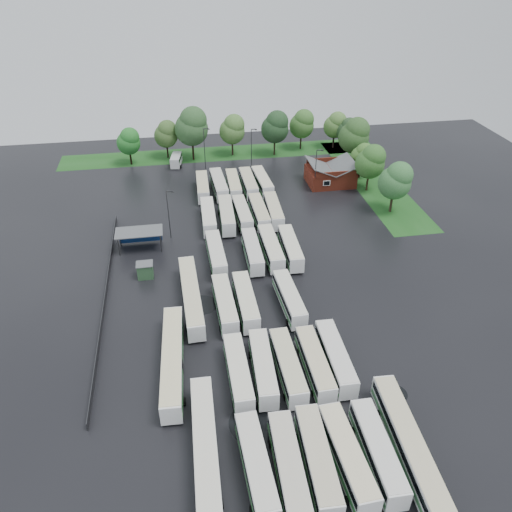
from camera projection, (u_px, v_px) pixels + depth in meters
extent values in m
plane|color=black|center=(256.00, 315.00, 73.64)|extent=(160.00, 160.00, 0.00)
cube|color=maroon|center=(330.00, 176.00, 111.44)|extent=(10.00, 8.00, 3.40)
cube|color=#4C4F51|center=(320.00, 166.00, 109.68)|extent=(5.07, 8.60, 2.19)
cube|color=#4C4F51|center=(342.00, 165.00, 110.37)|extent=(5.07, 8.60, 2.19)
cube|color=maroon|center=(336.00, 174.00, 106.94)|extent=(9.00, 0.20, 1.20)
cube|color=silver|center=(327.00, 183.00, 107.65)|extent=(1.60, 0.12, 1.20)
cylinder|color=#2D2D30|center=(119.00, 247.00, 86.35)|extent=(0.16, 0.16, 3.40)
cylinder|color=#2D2D30|center=(161.00, 243.00, 87.36)|extent=(0.16, 0.16, 3.40)
cylinder|color=#2D2D30|center=(120.00, 238.00, 89.00)|extent=(0.16, 0.16, 3.40)
cylinder|color=#2D2D30|center=(161.00, 234.00, 90.00)|extent=(0.16, 0.16, 3.40)
cube|color=#4C4F51|center=(139.00, 232.00, 87.20)|extent=(8.20, 4.20, 0.15)
cube|color=navy|center=(140.00, 236.00, 89.80)|extent=(7.60, 0.08, 2.60)
cube|color=#2A4E2D|center=(145.00, 271.00, 81.12)|extent=(2.50, 2.00, 2.50)
cube|color=#4C4F51|center=(144.00, 264.00, 80.41)|extent=(2.70, 2.20, 0.12)
cube|color=#194D17|center=(222.00, 153.00, 127.50)|extent=(80.00, 10.00, 0.01)
cube|color=#194D17|center=(372.00, 180.00, 113.76)|extent=(10.00, 50.00, 0.01)
cube|color=#2D2D30|center=(106.00, 294.00, 76.84)|extent=(0.10, 50.00, 1.20)
cube|color=white|center=(256.00, 466.00, 50.83)|extent=(2.90, 11.75, 2.67)
cube|color=black|center=(256.00, 463.00, 50.54)|extent=(2.94, 11.29, 0.86)
cube|color=#2C7435|center=(256.00, 469.00, 51.15)|extent=(2.94, 11.52, 0.59)
cube|color=beige|center=(256.00, 457.00, 50.07)|extent=(2.79, 11.40, 0.12)
cylinder|color=black|center=(263.00, 508.00, 48.47)|extent=(2.48, 0.93, 0.93)
cylinder|color=black|center=(251.00, 443.00, 54.64)|extent=(2.48, 0.93, 0.93)
cube|color=white|center=(289.00, 467.00, 50.72)|extent=(2.89, 11.96, 2.72)
cube|color=black|center=(289.00, 463.00, 50.42)|extent=(2.93, 11.49, 0.87)
cube|color=#24812D|center=(288.00, 470.00, 51.04)|extent=(2.93, 11.73, 0.60)
cube|color=beige|center=(289.00, 458.00, 49.95)|extent=(2.78, 11.60, 0.12)
cylinder|color=black|center=(297.00, 510.00, 48.31)|extent=(2.53, 0.95, 0.95)
cylinder|color=black|center=(280.00, 443.00, 54.60)|extent=(2.53, 0.95, 0.95)
cube|color=white|center=(317.00, 460.00, 51.36)|extent=(3.04, 12.15, 2.76)
cube|color=black|center=(318.00, 456.00, 51.06)|extent=(3.07, 11.67, 0.88)
cube|color=#33763A|center=(317.00, 463.00, 51.69)|extent=(3.08, 11.91, 0.61)
cube|color=#C3B897|center=(318.00, 451.00, 50.58)|extent=(2.92, 11.78, 0.12)
cylinder|color=black|center=(327.00, 503.00, 48.92)|extent=(2.56, 0.96, 0.96)
cylinder|color=black|center=(307.00, 437.00, 55.30)|extent=(2.56, 0.96, 0.96)
cube|color=white|center=(347.00, 457.00, 51.69)|extent=(3.04, 12.01, 2.73)
cube|color=black|center=(348.00, 453.00, 51.39)|extent=(3.08, 11.53, 0.87)
cube|color=#277A33|center=(346.00, 460.00, 52.01)|extent=(3.08, 11.77, 0.60)
cube|color=beige|center=(348.00, 448.00, 50.92)|extent=(2.92, 11.64, 0.12)
cylinder|color=black|center=(358.00, 499.00, 49.28)|extent=(2.53, 0.95, 0.95)
cylinder|color=black|center=(335.00, 434.00, 55.58)|extent=(2.53, 0.95, 0.95)
cube|color=white|center=(378.00, 451.00, 52.26)|extent=(2.67, 11.80, 2.69)
cube|color=black|center=(378.00, 448.00, 51.96)|extent=(2.72, 11.33, 0.86)
cube|color=#387042|center=(377.00, 455.00, 52.58)|extent=(2.71, 11.56, 0.59)
cube|color=silver|center=(379.00, 443.00, 51.50)|extent=(2.56, 11.44, 0.12)
cylinder|color=black|center=(390.00, 492.00, 49.88)|extent=(2.50, 0.94, 0.94)
cylinder|color=black|center=(364.00, 430.00, 56.10)|extent=(2.50, 0.94, 0.94)
cube|color=white|center=(238.00, 372.00, 61.68)|extent=(2.47, 11.53, 2.64)
cube|color=black|center=(238.00, 369.00, 61.39)|extent=(2.52, 11.07, 0.84)
cube|color=#3C7A45|center=(238.00, 376.00, 62.00)|extent=(2.51, 11.30, 0.58)
cube|color=beige|center=(238.00, 364.00, 60.93)|extent=(2.37, 11.19, 0.12)
cylinder|color=black|center=(243.00, 403.00, 59.35)|extent=(2.45, 0.92, 0.92)
cylinder|color=black|center=(235.00, 359.00, 65.45)|extent=(2.45, 0.92, 0.92)
cube|color=white|center=(263.00, 368.00, 62.35)|extent=(2.96, 11.64, 2.64)
cube|color=black|center=(263.00, 364.00, 62.06)|extent=(2.99, 11.19, 0.85)
cube|color=#2B7936|center=(263.00, 371.00, 62.67)|extent=(3.00, 11.42, 0.58)
cube|color=beige|center=(263.00, 360.00, 61.60)|extent=(2.85, 11.29, 0.12)
cylinder|color=black|center=(268.00, 397.00, 60.02)|extent=(2.45, 0.92, 0.92)
cylinder|color=black|center=(258.00, 355.00, 66.12)|extent=(2.45, 0.92, 0.92)
cube|color=white|center=(288.00, 366.00, 62.51)|extent=(2.58, 11.64, 2.66)
cube|color=black|center=(288.00, 363.00, 62.22)|extent=(2.63, 11.18, 0.85)
cube|color=#3D7F49|center=(288.00, 370.00, 62.83)|extent=(2.62, 11.41, 0.59)
cube|color=beige|center=(288.00, 358.00, 61.76)|extent=(2.47, 11.29, 0.12)
cylinder|color=black|center=(294.00, 396.00, 60.16)|extent=(2.47, 0.93, 0.93)
cylinder|color=black|center=(281.00, 353.00, 66.31)|extent=(2.47, 0.93, 0.93)
cube|color=white|center=(315.00, 363.00, 62.96)|extent=(2.44, 11.48, 2.63)
cube|color=black|center=(315.00, 360.00, 62.67)|extent=(2.49, 11.02, 0.84)
cube|color=#2B7532|center=(314.00, 367.00, 63.27)|extent=(2.49, 11.25, 0.58)
cube|color=beige|center=(315.00, 356.00, 62.22)|extent=(2.34, 11.14, 0.11)
cylinder|color=black|center=(322.00, 393.00, 60.64)|extent=(2.44, 0.92, 0.92)
cylinder|color=black|center=(307.00, 351.00, 66.71)|extent=(2.44, 0.92, 0.92)
cube|color=white|center=(335.00, 357.00, 63.79)|extent=(2.64, 11.79, 2.69)
cube|color=black|center=(336.00, 354.00, 63.50)|extent=(2.69, 11.32, 0.86)
cube|color=#367F3E|center=(335.00, 361.00, 64.12)|extent=(2.69, 11.55, 0.59)
cube|color=silver|center=(336.00, 349.00, 63.03)|extent=(2.54, 11.43, 0.12)
cylinder|color=black|center=(343.00, 387.00, 61.42)|extent=(2.50, 0.94, 0.94)
cylinder|color=black|center=(326.00, 345.00, 67.63)|extent=(2.50, 0.94, 0.94)
cube|color=white|center=(225.00, 304.00, 72.95)|extent=(2.76, 11.79, 2.69)
cube|color=black|center=(225.00, 301.00, 72.65)|extent=(2.80, 11.33, 0.86)
cube|color=#30813E|center=(225.00, 307.00, 73.27)|extent=(2.80, 11.56, 0.59)
cube|color=beige|center=(224.00, 297.00, 72.19)|extent=(2.65, 11.44, 0.12)
cylinder|color=black|center=(228.00, 328.00, 70.57)|extent=(2.49, 0.94, 0.94)
cylinder|color=black|center=(222.00, 296.00, 76.78)|extent=(2.49, 0.94, 0.94)
cube|color=white|center=(246.00, 301.00, 73.50)|extent=(2.53, 11.78, 2.70)
cube|color=black|center=(246.00, 298.00, 73.20)|extent=(2.59, 11.31, 0.86)
cube|color=#2C803C|center=(246.00, 304.00, 73.82)|extent=(2.58, 11.55, 0.59)
cube|color=beige|center=(246.00, 294.00, 72.74)|extent=(2.43, 11.43, 0.12)
cylinder|color=black|center=(250.00, 325.00, 71.12)|extent=(2.50, 0.94, 0.94)
cylinder|color=black|center=(242.00, 293.00, 77.35)|extent=(2.50, 0.94, 0.94)
cube|color=white|center=(289.00, 298.00, 74.15)|extent=(2.89, 11.57, 2.63)
cube|color=black|center=(289.00, 296.00, 73.86)|extent=(2.92, 11.11, 0.84)
cube|color=#37763F|center=(289.00, 301.00, 74.46)|extent=(2.92, 11.34, 0.58)
cube|color=silver|center=(290.00, 291.00, 73.41)|extent=(2.78, 11.22, 0.11)
cylinder|color=black|center=(295.00, 321.00, 71.83)|extent=(2.44, 0.92, 0.92)
cylinder|color=black|center=(284.00, 291.00, 77.90)|extent=(2.44, 0.92, 0.92)
cube|color=white|center=(216.00, 254.00, 84.30)|extent=(2.70, 11.77, 2.69)
cube|color=black|center=(216.00, 251.00, 84.01)|extent=(2.75, 11.31, 0.86)
cube|color=#2C8038|center=(216.00, 257.00, 84.62)|extent=(2.75, 11.54, 0.59)
cube|color=beige|center=(216.00, 247.00, 83.54)|extent=(2.60, 11.42, 0.12)
cylinder|color=black|center=(219.00, 273.00, 81.93)|extent=(2.49, 0.94, 0.94)
cylinder|color=black|center=(214.00, 249.00, 88.14)|extent=(2.49, 0.94, 0.94)
cube|color=white|center=(252.00, 251.00, 85.11)|extent=(2.57, 11.58, 2.65)
cube|color=black|center=(252.00, 249.00, 84.82)|extent=(2.62, 11.12, 0.85)
cube|color=#30813E|center=(252.00, 254.00, 85.43)|extent=(2.61, 11.35, 0.58)
cube|color=beige|center=(252.00, 244.00, 84.36)|extent=(2.46, 11.23, 0.12)
cylinder|color=black|center=(256.00, 270.00, 82.78)|extent=(2.45, 0.92, 0.92)
cylinder|color=black|center=(249.00, 246.00, 88.89)|extent=(2.45, 0.92, 0.92)
cube|color=white|center=(271.00, 248.00, 85.80)|extent=(2.57, 12.06, 2.76)
cube|color=black|center=(271.00, 245.00, 85.50)|extent=(2.63, 11.58, 0.88)
cube|color=#257430|center=(271.00, 251.00, 86.13)|extent=(2.62, 11.82, 0.61)
cube|color=beige|center=(271.00, 241.00, 85.02)|extent=(2.47, 11.70, 0.12)
cylinder|color=black|center=(275.00, 267.00, 83.36)|extent=(2.56, 0.96, 0.96)
cylinder|color=black|center=(267.00, 243.00, 89.74)|extent=(2.56, 0.96, 0.96)
cube|color=white|center=(290.00, 248.00, 85.99)|extent=(2.80, 11.77, 2.68)
cube|color=black|center=(290.00, 245.00, 85.70)|extent=(2.85, 11.30, 0.86)
cube|color=#33713B|center=(290.00, 251.00, 86.31)|extent=(2.84, 11.54, 0.59)
cube|color=beige|center=(291.00, 241.00, 85.23)|extent=(2.69, 11.42, 0.12)
cylinder|color=black|center=(295.00, 266.00, 83.62)|extent=(2.49, 0.94, 0.94)
cylinder|color=black|center=(285.00, 243.00, 89.82)|extent=(2.49, 0.94, 0.94)
cube|color=white|center=(208.00, 217.00, 95.38)|extent=(2.79, 11.90, 2.71)
cube|color=black|center=(208.00, 214.00, 95.08)|extent=(2.83, 11.43, 0.87)
cube|color=#3F8146|center=(209.00, 219.00, 95.70)|extent=(2.83, 11.66, 0.60)
cube|color=silver|center=(208.00, 210.00, 94.61)|extent=(2.68, 11.54, 0.12)
cylinder|color=black|center=(211.00, 233.00, 92.98)|extent=(2.51, 0.95, 0.95)
cylinder|color=black|center=(207.00, 214.00, 99.25)|extent=(2.51, 0.95, 0.95)
cube|color=white|center=(227.00, 215.00, 95.83)|extent=(3.01, 12.23, 2.78)
cube|color=black|center=(226.00, 212.00, 95.53)|extent=(3.06, 11.75, 0.89)
cube|color=#287230|center=(227.00, 218.00, 96.16)|extent=(3.06, 11.99, 0.61)
cube|color=beige|center=(226.00, 208.00, 95.04)|extent=(2.90, 11.86, 0.12)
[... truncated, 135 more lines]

